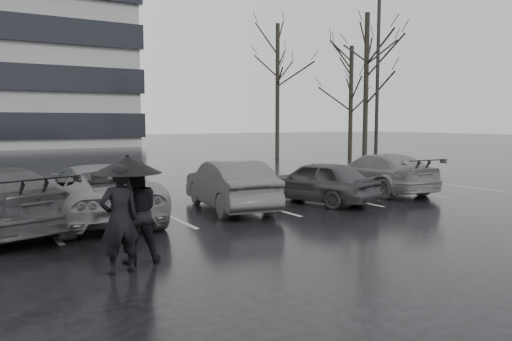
{
  "coord_description": "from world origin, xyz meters",
  "views": [
    {
      "loc": [
        -6.58,
        -9.89,
        2.35
      ],
      "look_at": [
        -0.11,
        1.0,
        1.1
      ],
      "focal_mm": 35.0,
      "sensor_mm": 36.0,
      "label": 1
    }
  ],
  "objects": [
    {
      "name": "ground",
      "position": [
        0.0,
        0.0,
        0.0
      ],
      "size": [
        160.0,
        160.0,
        0.0
      ],
      "primitive_type": "plane",
      "color": "black",
      "rests_on": "ground"
    },
    {
      "name": "car_main",
      "position": [
        2.27,
        1.51,
        0.61
      ],
      "size": [
        2.45,
        3.88,
        1.23
      ],
      "primitive_type": "imported",
      "rotation": [
        0.0,
        0.0,
        3.44
      ],
      "color": "black",
      "rests_on": "ground"
    },
    {
      "name": "car_west_a",
      "position": [
        -0.42,
        1.86,
        0.66
      ],
      "size": [
        1.93,
        4.15,
        1.32
      ],
      "primitive_type": "imported",
      "rotation": [
        0.0,
        0.0,
        3.0
      ],
      "color": "#2B2B2D",
      "rests_on": "ground"
    },
    {
      "name": "car_west_b",
      "position": [
        -3.87,
        2.11,
        0.68
      ],
      "size": [
        2.38,
        4.93,
        1.35
      ],
      "primitive_type": "imported",
      "rotation": [
        0.0,
        0.0,
        3.12
      ],
      "color": "#4F5052",
      "rests_on": "ground"
    },
    {
      "name": "car_east",
      "position": [
        5.34,
        2.21,
        0.65
      ],
      "size": [
        2.15,
        4.58,
        1.29
      ],
      "primitive_type": "imported",
      "rotation": [
        0.0,
        0.0,
        3.06
      ],
      "color": "#4F5052",
      "rests_on": "ground"
    },
    {
      "name": "pedestrian_left",
      "position": [
        -4.53,
        -2.32,
        0.85
      ],
      "size": [
        0.66,
        0.47,
        1.7
      ],
      "primitive_type": "imported",
      "rotation": [
        0.0,
        0.0,
        3.25
      ],
      "color": "black",
      "rests_on": "ground"
    },
    {
      "name": "pedestrian_right",
      "position": [
        -4.14,
        -1.85,
        0.85
      ],
      "size": [
        0.92,
        0.77,
        1.69
      ],
      "primitive_type": "imported",
      "rotation": [
        0.0,
        0.0,
        2.97
      ],
      "color": "black",
      "rests_on": "ground"
    },
    {
      "name": "umbrella",
      "position": [
        -4.33,
        -2.13,
        1.67
      ],
      "size": [
        1.08,
        1.08,
        1.83
      ],
      "color": "black",
      "rests_on": "ground"
    },
    {
      "name": "lamp_post",
      "position": [
        10.2,
        7.32,
        4.26
      ],
      "size": [
        0.51,
        0.51,
        9.31
      ],
      "rotation": [
        0.0,
        0.0,
        0.24
      ],
      "color": "gray",
      "rests_on": "ground"
    },
    {
      "name": "stall_stripes",
      "position": [
        -0.8,
        2.5,
        0.0
      ],
      "size": [
        19.72,
        5.0,
        0.0
      ],
      "color": "#A0A0A2",
      "rests_on": "ground"
    },
    {
      "name": "tree_east",
      "position": [
        12.0,
        10.0,
        4.0
      ],
      "size": [
        0.26,
        0.26,
        8.0
      ],
      "primitive_type": "cylinder",
      "color": "black",
      "rests_on": "ground"
    },
    {
      "name": "tree_ne",
      "position": [
        14.5,
        14.0,
        3.5
      ],
      "size": [
        0.26,
        0.26,
        7.0
      ],
      "primitive_type": "cylinder",
      "color": "black",
      "rests_on": "ground"
    },
    {
      "name": "tree_north",
      "position": [
        11.0,
        17.0,
        4.25
      ],
      "size": [
        0.26,
        0.26,
        8.5
      ],
      "primitive_type": "cylinder",
      "color": "black",
      "rests_on": "ground"
    }
  ]
}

